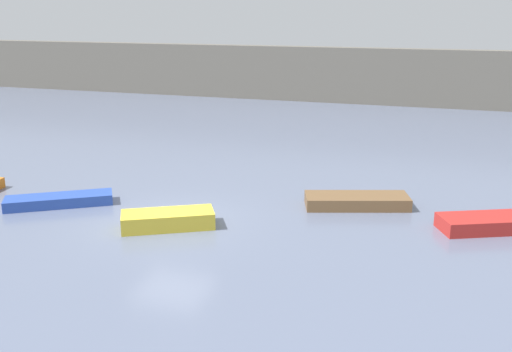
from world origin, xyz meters
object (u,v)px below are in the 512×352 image
at_px(rowboat_brown, 357,201).
at_px(rowboat_red, 489,223).
at_px(rowboat_blue, 59,200).
at_px(rowboat_yellow, 168,220).

bearing_deg(rowboat_brown, rowboat_red, -30.55).
bearing_deg(rowboat_blue, rowboat_red, -24.34).
relative_size(rowboat_yellow, rowboat_red, 0.95).
relative_size(rowboat_brown, rowboat_red, 1.17).
bearing_deg(rowboat_blue, rowboat_yellow, -42.48).
relative_size(rowboat_blue, rowboat_red, 1.19).
xyz_separation_m(rowboat_yellow, rowboat_red, (9.69, 2.95, -0.04)).
bearing_deg(rowboat_red, rowboat_blue, 163.67).
xyz_separation_m(rowboat_blue, rowboat_red, (14.33, 2.18, 0.04)).
bearing_deg(rowboat_red, rowboat_yellow, 171.98).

